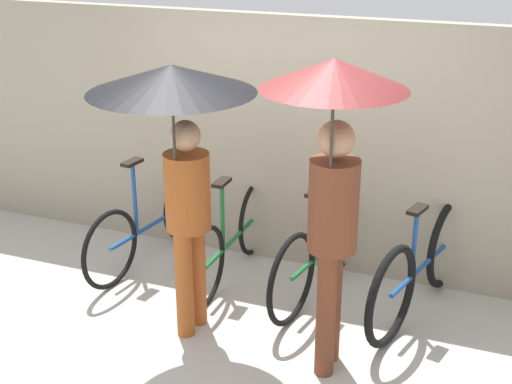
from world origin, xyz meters
TOP-DOWN VIEW (x-y plane):
  - ground_plane at (0.00, 0.00)m, footprint 30.00×30.00m
  - back_wall at (0.00, 1.72)m, footprint 10.35×0.12m
  - parked_bicycle_0 at (-1.17, 1.25)m, footprint 0.44×1.74m
  - parked_bicycle_1 at (-0.39, 1.22)m, footprint 0.44×1.69m
  - parked_bicycle_2 at (0.39, 1.27)m, footprint 0.48×1.80m
  - parked_bicycle_3 at (1.18, 1.23)m, footprint 0.60×1.77m
  - pedestrian_leading at (-0.36, 0.27)m, footprint 1.10×1.10m
  - pedestrian_center at (0.71, 0.20)m, footprint 0.87×0.87m

SIDE VIEW (x-z plane):
  - ground_plane at x=0.00m, z-range 0.00..0.00m
  - parked_bicycle_1 at x=-0.39m, z-range -0.15..0.87m
  - parked_bicycle_0 at x=-1.17m, z-range -0.19..0.92m
  - parked_bicycle_2 at x=0.39m, z-range -0.15..0.91m
  - parked_bicycle_3 at x=1.18m, z-range -0.13..0.92m
  - back_wall at x=0.00m, z-range 0.00..2.15m
  - pedestrian_center at x=0.71m, z-range 0.54..2.68m
  - pedestrian_leading at x=-0.36m, z-range 0.62..2.63m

